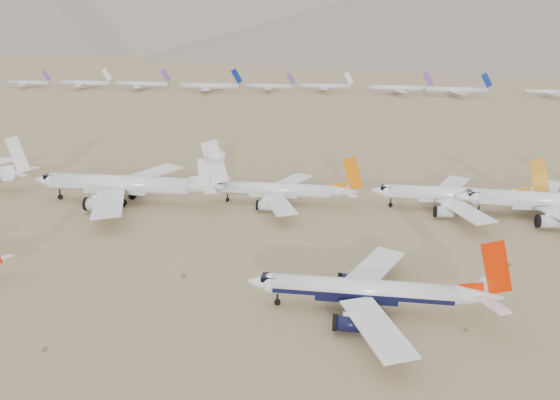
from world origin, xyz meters
TOP-DOWN VIEW (x-y plane):
  - ground at (0.00, 0.00)m, footprint 7000.00×7000.00m
  - main_airliner at (8.35, 5.53)m, footprint 44.16×43.13m
  - row2_navy_widebody at (57.40, 63.32)m, footprint 50.42×49.30m
  - row2_gold_tail at (31.83, 66.85)m, footprint 45.27×44.27m
  - row2_orange_tail at (-16.86, 64.67)m, footprint 42.29×41.37m
  - row2_white_trijet at (-60.81, 59.15)m, footprint 55.97×54.70m
  - distant_storage_row at (-26.21, 327.86)m, footprint 527.95×56.06m
  - desert_scrub at (-30.36, -24.48)m, footprint 206.06×121.67m

SIDE VIEW (x-z plane):
  - ground at x=0.00m, z-range 0.00..0.00m
  - desert_scrub at x=-30.36m, z-range -0.03..0.60m
  - row2_orange_tail at x=-16.86m, z-range -3.31..11.77m
  - main_airliner at x=8.35m, z-range -3.51..12.08m
  - distant_storage_row at x=-26.21m, z-range -3.30..12.25m
  - row2_gold_tail at x=31.83m, z-range -3.55..12.57m
  - row2_navy_widebody at x=57.40m, z-range -3.96..13.98m
  - row2_white_trijet at x=-60.81m, z-range -4.18..15.66m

